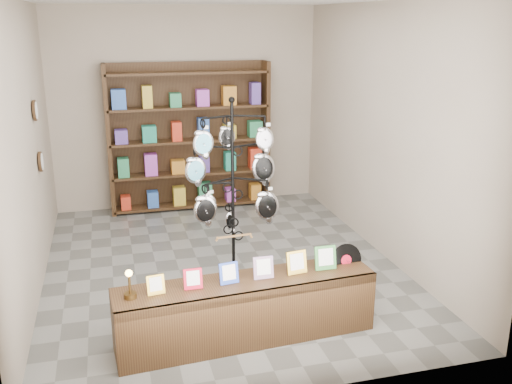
# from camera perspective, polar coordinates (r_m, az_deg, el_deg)

# --- Properties ---
(ground) EXTENTS (5.00, 5.00, 0.00)m
(ground) POSITION_cam_1_polar(r_m,az_deg,el_deg) (6.82, -3.48, -7.34)
(ground) COLOR slate
(ground) RESTS_ON ground
(room_envelope) EXTENTS (5.00, 5.00, 5.00)m
(room_envelope) POSITION_cam_1_polar(r_m,az_deg,el_deg) (6.29, -3.78, 8.22)
(room_envelope) COLOR #AA9B89
(room_envelope) RESTS_ON ground
(display_tree) EXTENTS (1.05, 0.87, 2.04)m
(display_tree) POSITION_cam_1_polar(r_m,az_deg,el_deg) (6.04, -2.35, 1.38)
(display_tree) COLOR black
(display_tree) RESTS_ON ground
(front_shelf) EXTENTS (2.37, 0.64, 0.83)m
(front_shelf) POSITION_cam_1_polar(r_m,az_deg,el_deg) (5.24, -0.96, -11.65)
(front_shelf) COLOR black
(front_shelf) RESTS_ON ground
(back_shelving) EXTENTS (2.42, 0.36, 2.20)m
(back_shelving) POSITION_cam_1_polar(r_m,az_deg,el_deg) (8.66, -6.65, 5.04)
(back_shelving) COLOR black
(back_shelving) RESTS_ON ground
(wall_clocks) EXTENTS (0.03, 0.24, 0.84)m
(wall_clocks) POSITION_cam_1_polar(r_m,az_deg,el_deg) (7.06, -20.99, 5.22)
(wall_clocks) COLOR black
(wall_clocks) RESTS_ON ground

